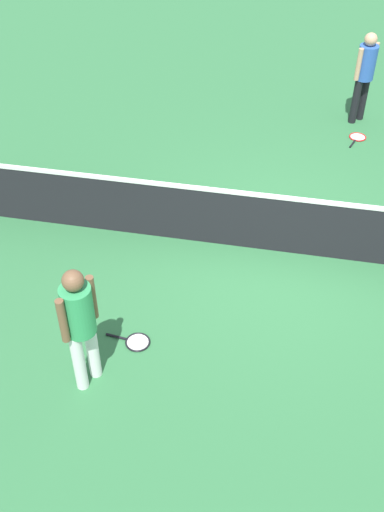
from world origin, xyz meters
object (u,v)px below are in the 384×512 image
Objects in this scene: player_far_side at (365,70)px; tennis_racket_far_player at (357,138)px; tennis_racket_near_player at (136,342)px; player_near_side at (80,320)px.

player_far_side reaches higher than tennis_racket_far_player.
player_far_side is 2.84× the size of tennis_racket_near_player.
player_far_side is 6.90m from tennis_racket_near_player.
tennis_racket_near_player is (0.38, 0.66, -1.00)m from player_near_side.
player_near_side reaches higher than tennis_racket_far_player.
tennis_racket_near_player is 0.99× the size of tennis_racket_far_player.
tennis_racket_far_player is at bearing 63.61° from player_near_side.
player_near_side reaches higher than tennis_racket_near_player.
player_far_side is 1.21m from tennis_racket_far_player.
tennis_racket_far_player is at bearing -87.62° from player_far_side.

